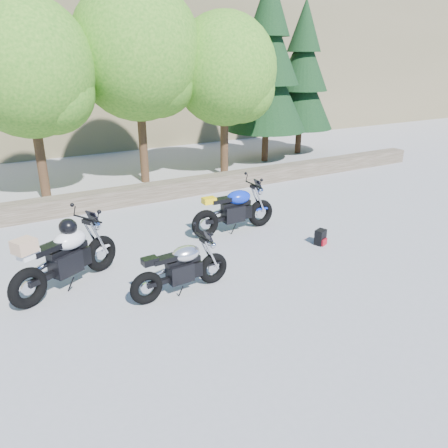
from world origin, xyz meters
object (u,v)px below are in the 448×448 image
at_px(silver_bike, 182,269).
at_px(backpack, 321,237).
at_px(white_bike, 65,256).
at_px(blue_bike, 234,210).

distance_m(silver_bike, backpack, 3.72).
height_order(white_bike, backpack, white_bike).
bearing_deg(white_bike, blue_bike, -16.40).
distance_m(blue_bike, backpack, 2.16).
height_order(blue_bike, backpack, blue_bike).
distance_m(white_bike, blue_bike, 4.23).
bearing_deg(blue_bike, silver_bike, -138.19).
xyz_separation_m(silver_bike, white_bike, (-1.78, 1.23, 0.17)).
bearing_deg(backpack, blue_bike, 107.36).
relative_size(blue_bike, backpack, 6.39).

